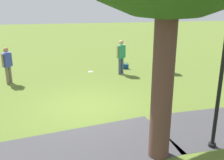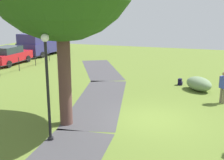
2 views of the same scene
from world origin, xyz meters
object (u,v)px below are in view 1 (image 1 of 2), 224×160
(lamp_post, at_px, (223,62))
(woman_with_handbag, at_px, (121,55))
(handbag_on_grass, at_px, (125,66))
(man_near_boulder, at_px, (162,51))
(passerby_on_path, at_px, (7,63))
(frisbee_on_grass, at_px, (91,72))

(lamp_post, xyz_separation_m, woman_with_handbag, (1.30, -6.75, -1.37))
(woman_with_handbag, bearing_deg, handbag_on_grass, -114.49)
(woman_with_handbag, xyz_separation_m, man_near_boulder, (-2.09, -0.20, 0.08))
(woman_with_handbag, bearing_deg, lamp_post, 100.92)
(woman_with_handbag, relative_size, man_near_boulder, 0.94)
(woman_with_handbag, distance_m, man_near_boulder, 2.10)
(lamp_post, distance_m, woman_with_handbag, 7.01)
(passerby_on_path, bearing_deg, frisbee_on_grass, -160.46)
(man_near_boulder, bearing_deg, frisbee_on_grass, -5.79)
(woman_with_handbag, distance_m, frisbee_on_grass, 1.83)
(lamp_post, bearing_deg, passerby_on_path, -43.24)
(lamp_post, relative_size, passerby_on_path, 2.34)
(handbag_on_grass, xyz_separation_m, frisbee_on_grass, (1.84, 0.30, -0.13))
(woman_with_handbag, xyz_separation_m, frisbee_on_grass, (1.45, -0.56, -0.96))
(lamp_post, height_order, handbag_on_grass, lamp_post)
(man_near_boulder, xyz_separation_m, handbag_on_grass, (1.70, -0.66, -0.91))
(lamp_post, xyz_separation_m, frisbee_on_grass, (2.75, -7.31, -2.33))
(woman_with_handbag, relative_size, passerby_on_path, 1.03)
(man_near_boulder, relative_size, frisbee_on_grass, 7.83)
(lamp_post, xyz_separation_m, passerby_on_path, (6.40, -6.02, -1.40))
(passerby_on_path, xyz_separation_m, handbag_on_grass, (-5.49, -1.59, -0.80))
(man_near_boulder, distance_m, handbag_on_grass, 2.03)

